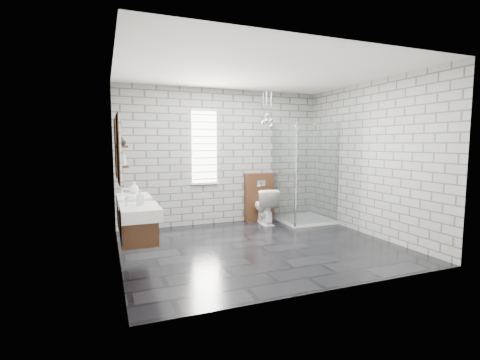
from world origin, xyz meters
TOP-DOWN VIEW (x-y plane):
  - floor at (0.00, 0.00)m, footprint 4.20×3.60m
  - ceiling at (0.00, 0.00)m, footprint 4.20×3.60m
  - wall_back at (0.00, 1.81)m, footprint 4.20×0.02m
  - wall_front at (0.00, -1.81)m, footprint 4.20×0.02m
  - wall_left at (-2.11, 0.00)m, footprint 0.02×3.60m
  - wall_right at (2.11, 0.00)m, footprint 0.02×3.60m
  - vanity_left at (-1.91, -0.49)m, footprint 0.47×0.70m
  - vanity_right at (-1.91, 0.44)m, footprint 0.47×0.70m
  - shelf_lower at (-2.03, -0.05)m, footprint 0.14×0.30m
  - shelf_upper at (-2.03, -0.05)m, footprint 0.14×0.30m
  - window at (-0.40, 1.78)m, footprint 0.56×0.05m
  - cistern_panel at (0.75, 1.70)m, footprint 0.60×0.20m
  - flush_plate at (0.75, 1.60)m, footprint 0.18×0.01m
  - shower_enclosure at (1.50, 1.18)m, footprint 1.00×1.00m
  - pendant_cluster at (0.78, 1.36)m, footprint 0.26×0.22m
  - toilet at (0.75, 1.43)m, footprint 0.47×0.74m
  - soap_bottle_a at (-1.85, -0.41)m, footprint 0.09×0.09m
  - soap_bottle_b at (-1.83, 0.71)m, footprint 0.16×0.16m
  - soap_bottle_c at (-2.02, -0.16)m, footprint 0.07×0.07m
  - vase at (-2.02, 0.06)m, footprint 0.14×0.14m

SIDE VIEW (x-z plane):
  - floor at x=0.00m, z-range -0.02..0.00m
  - toilet at x=0.75m, z-range 0.00..0.71m
  - cistern_panel at x=0.75m, z-range 0.00..1.00m
  - shower_enclosure at x=1.50m, z-range -0.51..1.52m
  - vanity_left at x=-1.91m, z-range -0.03..1.54m
  - vanity_right at x=-1.91m, z-range -0.03..1.54m
  - flush_plate at x=0.75m, z-range 0.74..0.86m
  - soap_bottle_b at x=-1.83m, z-range 0.85..1.03m
  - soap_bottle_a at x=-1.85m, z-range 0.85..1.04m
  - shelf_lower at x=-2.03m, z-range 1.31..1.33m
  - wall_back at x=0.00m, z-range 0.00..2.70m
  - wall_front at x=0.00m, z-range 0.00..2.70m
  - wall_left at x=-2.11m, z-range 0.00..2.70m
  - wall_right at x=2.11m, z-range 0.00..2.70m
  - soap_bottle_c at x=-2.02m, z-range 1.33..1.52m
  - window at x=-0.40m, z-range 0.81..2.29m
  - shelf_upper at x=-2.03m, z-range 1.57..1.59m
  - vase at x=-2.02m, z-range 1.59..1.71m
  - pendant_cluster at x=0.78m, z-range 1.69..2.47m
  - ceiling at x=0.00m, z-range 2.70..2.72m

